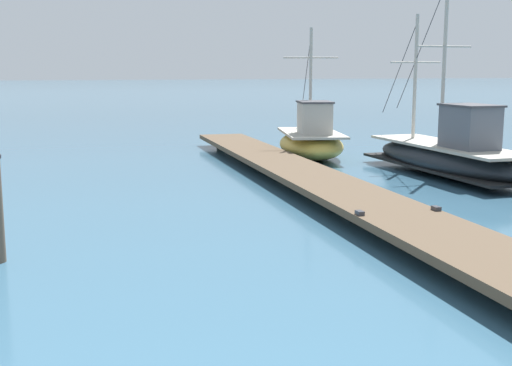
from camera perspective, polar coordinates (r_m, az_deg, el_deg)
The scene contains 3 objects.
floating_dock at distance 17.19m, azimuth 5.06°, elevation 0.33°, with size 2.81×23.41×0.53m.
fishing_boat_0 at distance 20.71m, azimuth 16.14°, elevation 2.31°, with size 2.04×7.58×6.03m.
fishing_boat_1 at distance 23.86m, azimuth 4.74°, elevation 3.64°, with size 3.10×4.87×4.59m.
Camera 1 is at (-0.79, -2.56, 3.15)m, focal length 46.87 mm.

